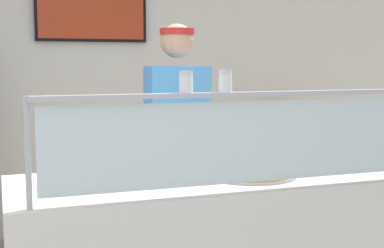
{
  "coord_description": "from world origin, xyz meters",
  "views": [
    {
      "loc": [
        0.0,
        -2.13,
        1.53
      ],
      "look_at": [
        0.91,
        0.43,
        1.22
      ],
      "focal_mm": 51.4,
      "sensor_mm": 36.0,
      "label": 1
    }
  ],
  "objects_px": {
    "pizza_tray": "(250,172)",
    "worker_figure": "(178,145)",
    "pepper_flake_shaker": "(225,83)",
    "parmesan_shaker": "(185,83)",
    "pizza_box_stack": "(303,129)",
    "pizza_server": "(248,169)"
  },
  "relations": [
    {
      "from": "pizza_tray",
      "to": "worker_figure",
      "type": "xyz_separation_m",
      "value": [
        -0.14,
        0.75,
        0.04
      ]
    },
    {
      "from": "pizza_box_stack",
      "to": "pizza_tray",
      "type": "bearing_deg",
      "value": -127.22
    },
    {
      "from": "pizza_box_stack",
      "to": "pizza_server",
      "type": "bearing_deg",
      "value": -127.25
    },
    {
      "from": "pizza_tray",
      "to": "pepper_flake_shaker",
      "type": "bearing_deg",
      "value": -131.95
    },
    {
      "from": "pizza_tray",
      "to": "pizza_box_stack",
      "type": "xyz_separation_m",
      "value": [
        1.46,
        1.92,
        -0.06
      ]
    },
    {
      "from": "parmesan_shaker",
      "to": "pepper_flake_shaker",
      "type": "height_order",
      "value": "pepper_flake_shaker"
    },
    {
      "from": "pizza_tray",
      "to": "parmesan_shaker",
      "type": "relative_size",
      "value": 5.07
    },
    {
      "from": "pizza_server",
      "to": "pizza_box_stack",
      "type": "xyz_separation_m",
      "value": [
        1.47,
        1.94,
        -0.08
      ]
    },
    {
      "from": "pizza_server",
      "to": "pepper_flake_shaker",
      "type": "relative_size",
      "value": 2.88
    },
    {
      "from": "parmesan_shaker",
      "to": "worker_figure",
      "type": "bearing_deg",
      "value": 73.71
    },
    {
      "from": "parmesan_shaker",
      "to": "pizza_tray",
      "type": "bearing_deg",
      "value": 33.63
    },
    {
      "from": "parmesan_shaker",
      "to": "pizza_box_stack",
      "type": "xyz_separation_m",
      "value": [
        1.9,
        2.22,
        -0.53
      ]
    },
    {
      "from": "pizza_tray",
      "to": "pizza_box_stack",
      "type": "relative_size",
      "value": 0.98
    },
    {
      "from": "pizza_tray",
      "to": "worker_figure",
      "type": "relative_size",
      "value": 0.27
    },
    {
      "from": "worker_figure",
      "to": "pizza_box_stack",
      "type": "height_order",
      "value": "worker_figure"
    },
    {
      "from": "pizza_tray",
      "to": "pizza_box_stack",
      "type": "height_order",
      "value": "pizza_box_stack"
    },
    {
      "from": "pepper_flake_shaker",
      "to": "pizza_box_stack",
      "type": "bearing_deg",
      "value": 52.11
    },
    {
      "from": "pizza_tray",
      "to": "pepper_flake_shaker",
      "type": "relative_size",
      "value": 4.88
    },
    {
      "from": "pizza_tray",
      "to": "parmesan_shaker",
      "type": "xyz_separation_m",
      "value": [
        -0.45,
        -0.3,
        0.47
      ]
    },
    {
      "from": "pizza_server",
      "to": "worker_figure",
      "type": "xyz_separation_m",
      "value": [
        -0.12,
        0.77,
        0.02
      ]
    },
    {
      "from": "pizza_server",
      "to": "pepper_flake_shaker",
      "type": "height_order",
      "value": "pepper_flake_shaker"
    },
    {
      "from": "pizza_tray",
      "to": "pizza_box_stack",
      "type": "distance_m",
      "value": 2.41
    }
  ]
}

